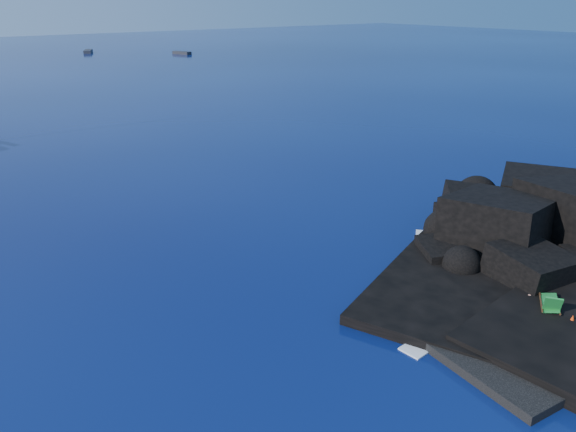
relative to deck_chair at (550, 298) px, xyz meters
name	(u,v)px	position (x,y,z in m)	size (l,w,h in m)	color
ground	(474,391)	(-6.15, -1.01, -0.96)	(400.00, 400.00, 0.00)	#030733
beach	(536,338)	(-1.65, -0.51, -0.96)	(8.50, 6.00, 0.70)	black
surf_foam	(448,288)	(-1.15, 3.99, -0.96)	(10.00, 8.00, 0.06)	white
deck_chair	(550,298)	(0.00, 0.00, 0.00)	(1.76, 0.77, 1.21)	#1C7E31
towel	(528,306)	(-0.34, 0.68, -0.58)	(1.66, 0.79, 0.04)	silver
sunbather	(528,303)	(-0.34, 0.68, -0.43)	(1.58, 0.49, 0.27)	tan
marker_cone	(572,321)	(-0.36, -1.14, -0.36)	(0.32, 0.32, 0.49)	#FF410D
distant_boat_a	(88,53)	(23.69, 126.67, -0.96)	(1.58, 5.08, 0.68)	#29292E
distant_boat_b	(182,54)	(39.63, 110.62, -0.96)	(1.45, 4.65, 0.62)	#222227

